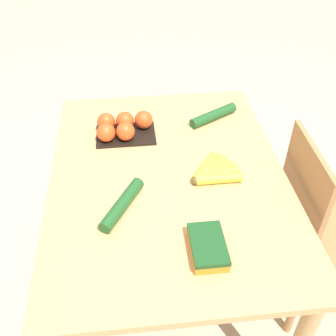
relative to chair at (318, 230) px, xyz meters
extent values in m
plane|color=#B7A88E|center=(-0.12, -0.64, -0.49)|extent=(12.00, 12.00, 0.00)
cube|color=tan|center=(-0.12, -0.64, 0.27)|extent=(1.24, 0.92, 0.03)
cylinder|color=tan|center=(-0.68, -1.04, -0.12)|extent=(0.06, 0.06, 0.74)
cylinder|color=tan|center=(-0.68, -0.24, -0.12)|extent=(0.06, 0.06, 0.74)
cube|color=#A87547|center=(0.00, 0.07, -0.04)|extent=(0.43, 0.41, 0.03)
cube|color=#A87547|center=(0.00, -0.12, 0.21)|extent=(0.39, 0.03, 0.47)
cylinder|color=#A87547|center=(0.18, -0.11, -0.27)|extent=(0.04, 0.04, 0.44)
cylinder|color=#A87547|center=(-0.18, -0.10, -0.27)|extent=(0.04, 0.04, 0.44)
sphere|color=brown|center=(-0.05, -0.54, 0.30)|extent=(0.04, 0.04, 0.04)
cylinder|color=yellow|center=(-0.05, -0.45, 0.30)|extent=(0.04, 0.17, 0.04)
cylinder|color=yellow|center=(-0.07, -0.45, 0.30)|extent=(0.08, 0.18, 0.04)
cylinder|color=yellow|center=(-0.09, -0.46, 0.30)|extent=(0.12, 0.17, 0.04)
cylinder|color=yellow|center=(-0.10, -0.47, 0.30)|extent=(0.15, 0.16, 0.04)
cylinder|color=yellow|center=(-0.12, -0.49, 0.30)|extent=(0.17, 0.13, 0.04)
cube|color=black|center=(-0.40, -0.79, 0.29)|extent=(0.18, 0.26, 0.01)
sphere|color=#DB4C1E|center=(-0.44, -0.88, 0.33)|extent=(0.08, 0.08, 0.08)
sphere|color=#DB4C1E|center=(-0.36, -0.88, 0.33)|extent=(0.08, 0.08, 0.08)
sphere|color=#DB4C1E|center=(-0.44, -0.79, 0.33)|extent=(0.08, 0.08, 0.08)
sphere|color=#DB4C1E|center=(-0.36, -0.79, 0.33)|extent=(0.08, 0.08, 0.08)
sphere|color=#DB4C1E|center=(-0.44, -0.71, 0.33)|extent=(0.08, 0.08, 0.08)
cube|color=orange|center=(0.27, -0.56, 0.31)|extent=(0.17, 0.11, 0.05)
cube|color=#19471E|center=(0.27, -0.56, 0.32)|extent=(0.17, 0.11, 0.02)
cylinder|color=#1E5123|center=(0.05, -0.82, 0.30)|extent=(0.24, 0.17, 0.05)
cylinder|color=#1E5123|center=(-0.48, -0.39, 0.30)|extent=(0.16, 0.24, 0.05)
camera|label=1|loc=(1.04, -0.77, 1.29)|focal=42.00mm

